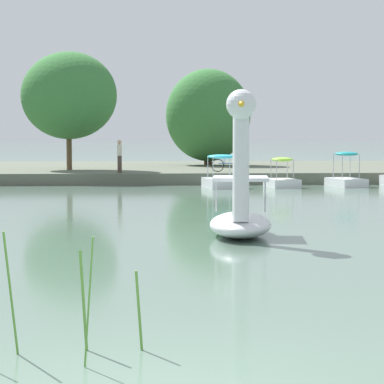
{
  "coord_description": "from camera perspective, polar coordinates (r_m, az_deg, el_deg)",
  "views": [
    {
      "loc": [
        0.17,
        -6.74,
        2.31
      ],
      "look_at": [
        1.71,
        17.58,
        0.62
      ],
      "focal_mm": 74.54,
      "sensor_mm": 36.0,
      "label": 1
    }
  ],
  "objects": [
    {
      "name": "shore_bank_far",
      "position": [
        47.78,
        -3.83,
        1.52
      ],
      "size": [
        111.47,
        19.44,
        0.57
      ],
      "primitive_type": "cube",
      "color": "#5B6051",
      "rests_on": "ground_plane"
    },
    {
      "name": "swan_boat",
      "position": [
        18.32,
        3.49,
        -0.85
      ],
      "size": [
        1.77,
        3.11,
        3.34
      ],
      "color": "white",
      "rests_on": "ground_plane"
    },
    {
      "name": "pedal_boat_cyan",
      "position": [
        36.35,
        2.12,
        1.04
      ],
      "size": [
        1.71,
        2.38,
        1.52
      ],
      "color": "white",
      "rests_on": "ground_plane"
    },
    {
      "name": "pedal_boat_lime",
      "position": [
        36.81,
        6.45,
        0.97
      ],
      "size": [
        1.48,
        2.09,
        1.38
      ],
      "color": "white",
      "rests_on": "ground_plane"
    },
    {
      "name": "pedal_boat_teal",
      "position": [
        37.87,
        10.97,
        1.09
      ],
      "size": [
        1.64,
        2.37,
        1.63
      ],
      "color": "white",
      "rests_on": "ground_plane"
    },
    {
      "name": "tree_willow_near_path",
      "position": [
        49.32,
        1.16,
        5.52
      ],
      "size": [
        6.37,
        5.91,
        5.93
      ],
      "color": "#4C3823",
      "rests_on": "shore_bank_far"
    },
    {
      "name": "tree_broadleaf_behind_dock",
      "position": [
        42.81,
        -8.82,
        6.83
      ],
      "size": [
        6.63,
        6.17,
        6.24
      ],
      "color": "brown",
      "rests_on": "shore_bank_far"
    },
    {
      "name": "person_on_path",
      "position": [
        38.94,
        -5.2,
        2.59
      ],
      "size": [
        0.24,
        0.23,
        1.6
      ],
      "color": "#47382D",
      "rests_on": "shore_bank_far"
    },
    {
      "name": "bicycle_parked",
      "position": [
        39.69,
        2.62,
        1.92
      ],
      "size": [
        1.69,
        0.48,
        0.66
      ],
      "color": "black",
      "rests_on": "shore_bank_far"
    }
  ]
}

